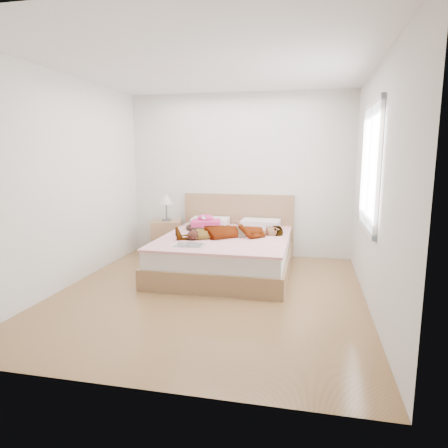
{
  "coord_description": "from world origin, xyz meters",
  "views": [
    {
      "loc": [
        1.14,
        -4.4,
        1.65
      ],
      "look_at": [
        0.0,
        0.85,
        0.7
      ],
      "focal_mm": 32.0,
      "sensor_mm": 36.0,
      "label": 1
    }
  ],
  "objects_px": {
    "towel": "(206,223)",
    "plush_toy": "(193,235)",
    "phone": "(204,217)",
    "bed": "(227,251)",
    "woman": "(231,229)",
    "nightstand": "(167,235)",
    "magazine": "(189,245)",
    "coffee_mug": "(219,234)"
  },
  "relations": [
    {
      "from": "towel",
      "to": "plush_toy",
      "type": "relative_size",
      "value": 2.13
    },
    {
      "from": "phone",
      "to": "bed",
      "type": "bearing_deg",
      "value": -58.98
    },
    {
      "from": "woman",
      "to": "nightstand",
      "type": "distance_m",
      "value": 1.44
    },
    {
      "from": "bed",
      "to": "magazine",
      "type": "bearing_deg",
      "value": -113.3
    },
    {
      "from": "magazine",
      "to": "coffee_mug",
      "type": "xyz_separation_m",
      "value": [
        0.26,
        0.52,
        0.05
      ]
    },
    {
      "from": "bed",
      "to": "towel",
      "type": "relative_size",
      "value": 4.27
    },
    {
      "from": "woman",
      "to": "coffee_mug",
      "type": "bearing_deg",
      "value": -63.59
    },
    {
      "from": "phone",
      "to": "plush_toy",
      "type": "xyz_separation_m",
      "value": [
        0.05,
        -0.72,
        -0.12
      ]
    },
    {
      "from": "woman",
      "to": "towel",
      "type": "xyz_separation_m",
      "value": [
        -0.48,
        0.44,
        -0.01
      ]
    },
    {
      "from": "phone",
      "to": "magazine",
      "type": "distance_m",
      "value": 1.1
    },
    {
      "from": "bed",
      "to": "nightstand",
      "type": "xyz_separation_m",
      "value": [
        -1.14,
        0.64,
        0.06
      ]
    },
    {
      "from": "woman",
      "to": "towel",
      "type": "distance_m",
      "value": 0.65
    },
    {
      "from": "phone",
      "to": "towel",
      "type": "xyz_separation_m",
      "value": [
        0.02,
        0.04,
        -0.1
      ]
    },
    {
      "from": "magazine",
      "to": "nightstand",
      "type": "xyz_separation_m",
      "value": [
        -0.81,
        1.4,
        -0.18
      ]
    },
    {
      "from": "woman",
      "to": "plush_toy",
      "type": "distance_m",
      "value": 0.55
    },
    {
      "from": "bed",
      "to": "phone",
      "type": "bearing_deg",
      "value": 143.01
    },
    {
      "from": "coffee_mug",
      "to": "plush_toy",
      "type": "bearing_deg",
      "value": -151.74
    },
    {
      "from": "coffee_mug",
      "to": "nightstand",
      "type": "height_order",
      "value": "nightstand"
    },
    {
      "from": "woman",
      "to": "plush_toy",
      "type": "xyz_separation_m",
      "value": [
        -0.45,
        -0.32,
        -0.04
      ]
    },
    {
      "from": "magazine",
      "to": "nightstand",
      "type": "relative_size",
      "value": 0.38
    },
    {
      "from": "towel",
      "to": "nightstand",
      "type": "height_order",
      "value": "nightstand"
    },
    {
      "from": "magazine",
      "to": "plush_toy",
      "type": "xyz_separation_m",
      "value": [
        -0.05,
        0.35,
        0.06
      ]
    },
    {
      "from": "phone",
      "to": "magazine",
      "type": "bearing_deg",
      "value": -106.7
    },
    {
      "from": "phone",
      "to": "nightstand",
      "type": "xyz_separation_m",
      "value": [
        -0.71,
        0.32,
        -0.36
      ]
    },
    {
      "from": "towel",
      "to": "coffee_mug",
      "type": "xyz_separation_m",
      "value": [
        0.34,
        -0.6,
        -0.04
      ]
    },
    {
      "from": "phone",
      "to": "woman",
      "type": "bearing_deg",
      "value": -60.65
    },
    {
      "from": "phone",
      "to": "towel",
      "type": "distance_m",
      "value": 0.11
    },
    {
      "from": "bed",
      "to": "magazine",
      "type": "xyz_separation_m",
      "value": [
        -0.33,
        -0.76,
        0.24
      ]
    },
    {
      "from": "towel",
      "to": "magazine",
      "type": "height_order",
      "value": "towel"
    },
    {
      "from": "woman",
      "to": "magazine",
      "type": "bearing_deg",
      "value": -52.61
    },
    {
      "from": "coffee_mug",
      "to": "nightstand",
      "type": "distance_m",
      "value": 1.41
    },
    {
      "from": "towel",
      "to": "bed",
      "type": "bearing_deg",
      "value": -42.22
    },
    {
      "from": "coffee_mug",
      "to": "plush_toy",
      "type": "relative_size",
      "value": 0.57
    },
    {
      "from": "plush_toy",
      "to": "bed",
      "type": "bearing_deg",
      "value": 47.03
    },
    {
      "from": "woman",
      "to": "coffee_mug",
      "type": "xyz_separation_m",
      "value": [
        -0.14,
        -0.16,
        -0.05
      ]
    },
    {
      "from": "woman",
      "to": "magazine",
      "type": "distance_m",
      "value": 0.79
    },
    {
      "from": "phone",
      "to": "nightstand",
      "type": "distance_m",
      "value": 0.86
    },
    {
      "from": "phone",
      "to": "coffee_mug",
      "type": "bearing_deg",
      "value": -78.86
    },
    {
      "from": "bed",
      "to": "nightstand",
      "type": "relative_size",
      "value": 2.06
    },
    {
      "from": "phone",
      "to": "coffee_mug",
      "type": "height_order",
      "value": "phone"
    },
    {
      "from": "towel",
      "to": "plush_toy",
      "type": "distance_m",
      "value": 0.77
    },
    {
      "from": "phone",
      "to": "plush_toy",
      "type": "relative_size",
      "value": 0.43
    }
  ]
}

